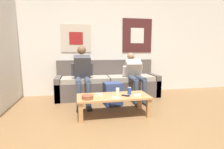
% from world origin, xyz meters
% --- Properties ---
extents(wall_back, '(10.00, 0.07, 2.55)m').
position_xyz_m(wall_back, '(0.00, 2.85, 1.28)').
color(wall_back, silver).
rests_on(wall_back, ground_plane).
extents(couch, '(2.38, 0.74, 0.86)m').
position_xyz_m(couch, '(0.19, 2.49, 0.29)').
color(couch, '#564C47').
rests_on(couch, ground_plane).
extents(coffee_table, '(1.21, 0.54, 0.34)m').
position_xyz_m(coffee_table, '(0.06, 1.24, 0.29)').
color(coffee_table, '#B27F4C').
rests_on(coffee_table, ground_plane).
extents(person_seated_adult, '(0.47, 0.94, 1.19)m').
position_xyz_m(person_seated_adult, '(-0.42, 2.09, 0.64)').
color(person_seated_adult, '#384256').
rests_on(person_seated_adult, ground_plane).
extents(person_seated_teen, '(0.47, 0.95, 1.04)m').
position_xyz_m(person_seated_teen, '(0.73, 2.11, 0.57)').
color(person_seated_teen, '#384256').
rests_on(person_seated_teen, ground_plane).
extents(backpack, '(0.38, 0.34, 0.46)m').
position_xyz_m(backpack, '(0.17, 1.79, 0.22)').
color(backpack, navy).
rests_on(backpack, ground_plane).
extents(ceramic_bowl, '(0.19, 0.19, 0.06)m').
position_xyz_m(ceramic_bowl, '(-0.38, 1.12, 0.38)').
color(ceramic_bowl, brown).
rests_on(ceramic_bowl, coffee_table).
extents(pillar_candle, '(0.06, 0.06, 0.11)m').
position_xyz_m(pillar_candle, '(0.17, 1.38, 0.39)').
color(pillar_candle, silver).
rests_on(pillar_candle, coffee_table).
extents(drink_can_blue, '(0.07, 0.07, 0.12)m').
position_xyz_m(drink_can_blue, '(0.35, 1.27, 0.40)').
color(drink_can_blue, '#28479E').
rests_on(drink_can_blue, coffee_table).
extents(game_controller_near_left, '(0.12, 0.13, 0.03)m').
position_xyz_m(game_controller_near_left, '(0.07, 1.08, 0.35)').
color(game_controller_near_left, white).
rests_on(game_controller_near_left, coffee_table).
extents(game_controller_near_right, '(0.11, 0.14, 0.03)m').
position_xyz_m(game_controller_near_right, '(-0.17, 1.34, 0.35)').
color(game_controller_near_right, white).
rests_on(game_controller_near_right, coffee_table).
extents(game_controller_far_center, '(0.15, 0.08, 0.03)m').
position_xyz_m(game_controller_far_center, '(0.45, 1.15, 0.35)').
color(game_controller_far_center, white).
rests_on(game_controller_far_center, coffee_table).
extents(cell_phone, '(0.15, 0.14, 0.01)m').
position_xyz_m(cell_phone, '(0.26, 1.18, 0.35)').
color(cell_phone, black).
rests_on(cell_phone, coffee_table).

